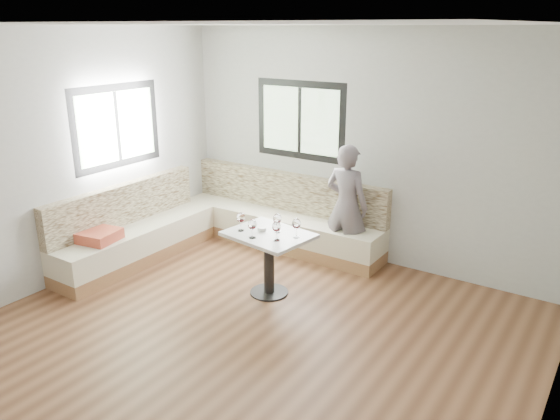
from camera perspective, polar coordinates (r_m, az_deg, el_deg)
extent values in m
cube|color=brown|center=(5.19, -4.40, -13.91)|extent=(5.00, 5.00, 0.01)
cube|color=white|center=(4.37, -5.35, 18.75)|extent=(5.00, 5.00, 0.01)
cube|color=#B7B7B2|center=(6.66, 8.76, 6.43)|extent=(5.00, 0.01, 2.80)
cube|color=#B7B7B2|center=(6.41, -22.68, 4.71)|extent=(0.01, 5.00, 2.80)
cube|color=black|center=(7.02, 2.11, 9.34)|extent=(1.30, 0.02, 1.00)
cube|color=black|center=(6.87, -16.68, 8.37)|extent=(0.02, 1.30, 1.00)
cube|color=#97663F|center=(7.31, -0.14, -3.07)|extent=(2.90, 0.55, 0.16)
cube|color=beige|center=(7.23, -0.14, -1.42)|extent=(2.90, 0.55, 0.29)
cube|color=beige|center=(7.27, 0.76, 1.98)|extent=(2.90, 0.14, 0.50)
cube|color=#97663F|center=(7.07, -14.58, -4.50)|extent=(0.55, 2.25, 0.16)
cube|color=beige|center=(6.98, -14.73, -2.80)|extent=(0.55, 2.25, 0.29)
cube|color=beige|center=(7.00, -16.11, 0.58)|extent=(0.14, 2.25, 0.50)
cube|color=#BC5449|center=(6.58, -18.42, -2.56)|extent=(0.48, 0.48, 0.12)
cylinder|color=black|center=(6.07, -1.14, -8.58)|extent=(0.42, 0.42, 0.02)
cylinder|color=black|center=(5.93, -1.16, -5.79)|extent=(0.11, 0.11, 0.67)
cube|color=white|center=(5.79, -1.19, -2.62)|extent=(0.94, 0.78, 0.04)
imported|color=slate|center=(6.57, 6.97, 0.45)|extent=(0.56, 0.39, 1.50)
cylinder|color=white|center=(5.85, -1.91, -1.99)|extent=(0.09, 0.09, 0.04)
sphere|color=black|center=(5.85, -1.75, -1.89)|extent=(0.02, 0.02, 0.02)
sphere|color=black|center=(5.86, -1.96, -1.85)|extent=(0.02, 0.02, 0.02)
sphere|color=black|center=(5.84, -1.97, -1.94)|extent=(0.02, 0.02, 0.02)
cylinder|color=white|center=(5.87, -4.09, -2.14)|extent=(0.07, 0.07, 0.01)
cylinder|color=white|center=(5.85, -4.10, -1.70)|extent=(0.01, 0.01, 0.09)
ellipsoid|color=white|center=(5.82, -4.12, -0.79)|extent=(0.09, 0.09, 0.11)
cylinder|color=#42070B|center=(5.83, -4.12, -1.04)|extent=(0.06, 0.06, 0.02)
cylinder|color=white|center=(5.66, -2.90, -2.90)|extent=(0.07, 0.07, 0.01)
cylinder|color=white|center=(5.65, -2.91, -2.45)|extent=(0.01, 0.01, 0.09)
ellipsoid|color=white|center=(5.61, -2.93, -1.51)|extent=(0.09, 0.09, 0.11)
cylinder|color=#42070B|center=(5.62, -2.92, -1.77)|extent=(0.06, 0.06, 0.02)
cylinder|color=white|center=(5.59, -0.37, -3.15)|extent=(0.07, 0.07, 0.01)
cylinder|color=white|center=(5.58, -0.37, -2.70)|extent=(0.01, 0.01, 0.09)
ellipsoid|color=white|center=(5.54, -0.37, -1.75)|extent=(0.09, 0.09, 0.11)
cylinder|color=#42070B|center=(5.55, -0.37, -2.01)|extent=(0.06, 0.06, 0.02)
cylinder|color=white|center=(5.82, -0.28, -2.27)|extent=(0.07, 0.07, 0.01)
cylinder|color=white|center=(5.80, -0.28, -1.83)|extent=(0.01, 0.01, 0.09)
ellipsoid|color=white|center=(5.77, -0.28, -0.91)|extent=(0.09, 0.09, 0.11)
cylinder|color=#42070B|center=(5.78, -0.28, -1.16)|extent=(0.06, 0.06, 0.02)
cylinder|color=white|center=(5.68, 1.71, -2.82)|extent=(0.07, 0.07, 0.01)
cylinder|color=white|center=(5.66, 1.72, -2.37)|extent=(0.01, 0.01, 0.09)
ellipsoid|color=white|center=(5.63, 1.73, -1.43)|extent=(0.09, 0.09, 0.11)
cylinder|color=#42070B|center=(5.64, 1.73, -1.69)|extent=(0.06, 0.06, 0.02)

